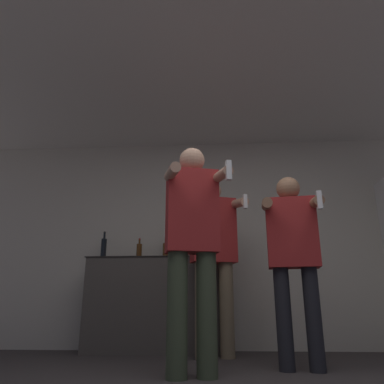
{
  "coord_description": "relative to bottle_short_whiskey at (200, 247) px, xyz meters",
  "views": [
    {
      "loc": [
        -0.13,
        -1.77,
        0.45
      ],
      "look_at": [
        -0.29,
        0.99,
        1.32
      ],
      "focal_mm": 35.0,
      "sensor_mm": 36.0,
      "label": 1
    }
  ],
  "objects": [
    {
      "name": "wall_back",
      "position": [
        0.29,
        0.24,
        0.13
      ],
      "size": [
        7.0,
        0.06,
        2.55
      ],
      "color": "beige",
      "rests_on": "ground_plane"
    },
    {
      "name": "ceiling_slab",
      "position": [
        0.29,
        -1.19,
        1.43
      ],
      "size": [
        7.0,
        3.32,
        0.05
      ],
      "color": "silver",
      "rests_on": "wall_back"
    },
    {
      "name": "counter",
      "position": [
        -0.5,
        -0.06,
        -0.64
      ],
      "size": [
        1.5,
        0.56,
        1.0
      ],
      "color": "#47423D",
      "rests_on": "ground_plane"
    },
    {
      "name": "bottle_short_whiskey",
      "position": [
        0.0,
        0.0,
        0.0
      ],
      "size": [
        0.07,
        0.07,
        0.36
      ],
      "color": "#563314",
      "rests_on": "counter"
    },
    {
      "name": "bottle_red_label",
      "position": [
        -1.15,
        0.0,
        -0.0
      ],
      "size": [
        0.06,
        0.06,
        0.34
      ],
      "color": "black",
      "rests_on": "counter"
    },
    {
      "name": "bottle_green_wine",
      "position": [
        -0.72,
        0.0,
        -0.04
      ],
      "size": [
        0.06,
        0.06,
        0.26
      ],
      "color": "#563314",
      "rests_on": "counter"
    },
    {
      "name": "bottle_brown_liquor",
      "position": [
        -0.4,
        0.0,
        -0.03
      ],
      "size": [
        0.07,
        0.07,
        0.29
      ],
      "color": "#563314",
      "rests_on": "counter"
    },
    {
      "name": "person_woman_foreground",
      "position": [
        0.0,
        -1.61,
        -0.21
      ],
      "size": [
        0.53,
        0.59,
        1.68
      ],
      "color": "#38422D",
      "rests_on": "ground_plane"
    },
    {
      "name": "person_man_side",
      "position": [
        0.81,
        -1.26,
        -0.23
      ],
      "size": [
        0.51,
        0.5,
        1.54
      ],
      "color": "black",
      "rests_on": "ground_plane"
    },
    {
      "name": "person_spectator_back",
      "position": [
        0.16,
        -0.51,
        -0.12
      ],
      "size": [
        0.61,
        0.61,
        1.77
      ],
      "color": "#75664C",
      "rests_on": "ground_plane"
    }
  ]
}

